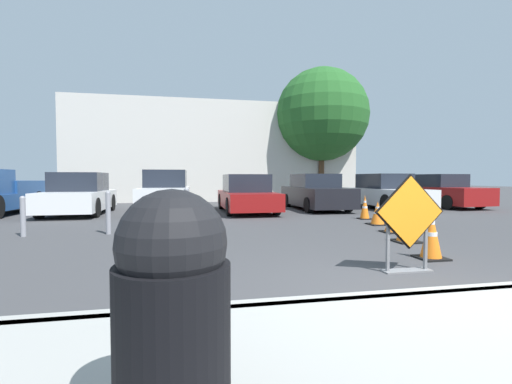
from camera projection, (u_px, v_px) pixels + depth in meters
ground_plane at (253, 212)px, 13.37m from camera, size 96.00×96.00×0.00m
curb_lip at (427, 297)px, 3.56m from camera, size 29.04×0.20×0.14m
road_closed_sign at (409, 220)px, 4.74m from camera, size 1.04×0.20×1.37m
traffic_cone_nearest at (431, 235)px, 5.55m from camera, size 0.44×0.44×0.81m
traffic_cone_second at (406, 226)px, 7.03m from camera, size 0.51×0.51×0.68m
traffic_cone_third at (392, 220)px, 8.25m from camera, size 0.44×0.44×0.60m
traffic_cone_fourth at (377, 213)px, 9.63m from camera, size 0.50×0.50×0.66m
traffic_cone_fifth at (365, 207)px, 10.97m from camera, size 0.39×0.39×0.77m
parked_car_nearest at (79, 195)px, 12.46m from camera, size 1.94×4.05×1.52m
parked_car_second at (166, 193)px, 13.21m from camera, size 1.84×4.41×1.63m
parked_car_third at (246, 195)px, 13.38m from camera, size 1.93×4.52×1.46m
parked_car_fourth at (315, 193)px, 14.53m from camera, size 1.84×4.50×1.50m
parked_car_fifth at (384, 193)px, 14.85m from camera, size 1.86×4.61×1.51m
parked_car_sixth at (439, 192)px, 15.88m from camera, size 2.09×4.56×1.50m
trash_bin at (173, 313)px, 1.52m from camera, size 0.51×0.51×1.12m
bollard_nearest at (187, 209)px, 8.33m from camera, size 0.12×0.12×1.08m
bollard_second at (108, 211)px, 7.99m from camera, size 0.12×0.12×1.02m
bollard_third at (23, 215)px, 7.65m from camera, size 0.12×0.12×0.92m
building_facade_backdrop at (215, 154)px, 21.44m from camera, size 16.51×5.00×5.70m
street_tree_behind_lot at (322, 115)px, 19.92m from camera, size 5.37×5.37×7.70m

